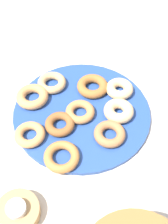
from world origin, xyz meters
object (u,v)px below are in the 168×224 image
object	(u,v)px
donut_plate	(82,112)
donut_1	(52,83)
donut_3	(119,111)
donut_9	(60,124)
donut_5	(80,112)
donut_4	(119,89)
donut_2	(110,134)
donut_0	(30,135)
tealight	(16,209)
donut_8	(62,157)
candle_holder	(18,212)
donut_6	(32,97)
donut_7	(93,86)

from	to	relation	value
donut_plate	donut_1	size ratio (longest dim) A/B	4.51
donut_3	donut_9	world-z (taller)	donut_3
donut_1	donut_5	distance (m)	0.14
donut_plate	donut_4	bearing A→B (deg)	-159.74
donut_5	donut_2	bearing A→B (deg)	124.25
donut_0	donut_2	bearing A→B (deg)	168.33
donut_0	donut_1	size ratio (longest dim) A/B	0.93
donut_1	donut_4	bearing A→B (deg)	160.13
donut_2	tealight	bearing A→B (deg)	31.01
donut_plate	donut_3	world-z (taller)	donut_3
donut_2	tealight	distance (m)	0.29
donut_1	donut_2	size ratio (longest dim) A/B	1.03
donut_8	candle_holder	bearing A→B (deg)	43.60
donut_3	donut_8	xyz separation A→B (m)	(0.18, 0.11, -0.00)
donut_1	donut_8	bearing A→B (deg)	87.40
donut_3	donut_8	distance (m)	0.21
donut_6	donut_2	bearing A→B (deg)	137.09
donut_1	donut_7	bearing A→B (deg)	160.58
donut_2	donut_9	bearing A→B (deg)	-25.70
donut_6	donut_4	bearing A→B (deg)	174.49
donut_plate	donut_3	bearing A→B (deg)	160.32
donut_0	donut_9	world-z (taller)	same
donut_8	candle_holder	xyz separation A→B (m)	(0.12, 0.11, -0.01)
donut_plate	candle_holder	size ratio (longest dim) A/B	4.00
donut_4	donut_7	world-z (taller)	donut_4
donut_4	tealight	world-z (taller)	tealight
donut_1	donut_9	bearing A→B (deg)	89.75
donut_6	tealight	size ratio (longest dim) A/B	2.12
donut_6	donut_9	xyz separation A→B (m)	(-0.06, 0.11, -0.00)
donut_5	donut_8	size ratio (longest dim) A/B	0.91
donut_3	donut_9	xyz separation A→B (m)	(0.17, 0.01, -0.00)
donut_0	donut_3	bearing A→B (deg)	-174.42
donut_plate	donut_3	distance (m)	0.11
donut_3	candle_holder	bearing A→B (deg)	36.39
donut_4	donut_8	size ratio (longest dim) A/B	0.91
donut_plate	donut_6	bearing A→B (deg)	-28.17
tealight	candle_holder	bearing A→B (deg)	0.00
donut_4	donut_6	bearing A→B (deg)	-5.51
donut_plate	tealight	bearing A→B (deg)	52.05
donut_3	candle_holder	size ratio (longest dim) A/B	0.86
donut_1	candle_holder	size ratio (longest dim) A/B	0.89
donut_7	donut_9	xyz separation A→B (m)	(0.12, 0.12, -0.00)
donut_3	donut_6	world-z (taller)	donut_3
donut_1	tealight	world-z (taller)	tealight
donut_5	tealight	world-z (taller)	tealight
donut_8	donut_6	bearing A→B (deg)	-76.30
donut_1	donut_8	world-z (taller)	donut_1
donut_1	donut_2	world-z (taller)	same
donut_9	donut_4	bearing A→B (deg)	-155.48
donut_1	donut_3	world-z (taller)	donut_3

